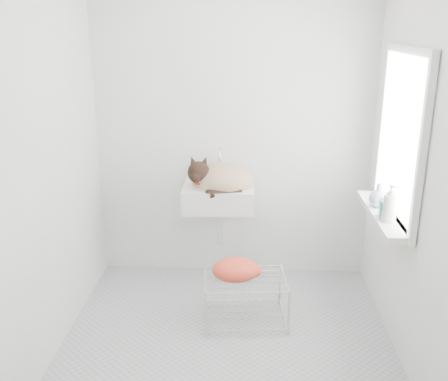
{
  "coord_description": "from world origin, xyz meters",
  "views": [
    {
      "loc": [
        0.12,
        -2.97,
        2.02
      ],
      "look_at": [
        -0.05,
        0.5,
        0.88
      ],
      "focal_mm": 40.69,
      "sensor_mm": 36.0,
      "label": 1
    }
  ],
  "objects_px": {
    "sink": "(219,184)",
    "bottle_b": "(385,217)",
    "cat": "(220,180)",
    "bottle_a": "(388,221)",
    "bottle_c": "(377,206)",
    "wire_rack": "(245,301)"
  },
  "relations": [
    {
      "from": "cat",
      "to": "bottle_a",
      "type": "xyz_separation_m",
      "value": [
        1.09,
        -0.7,
        -0.04
      ]
    },
    {
      "from": "sink",
      "to": "bottle_c",
      "type": "xyz_separation_m",
      "value": [
        1.1,
        -0.44,
        0.0
      ]
    },
    {
      "from": "cat",
      "to": "bottle_a",
      "type": "distance_m",
      "value": 1.29
    },
    {
      "from": "cat",
      "to": "bottle_a",
      "type": "relative_size",
      "value": 2.44
    },
    {
      "from": "bottle_a",
      "to": "bottle_b",
      "type": "bearing_deg",
      "value": 90.0
    },
    {
      "from": "sink",
      "to": "cat",
      "type": "height_order",
      "value": "cat"
    },
    {
      "from": "sink",
      "to": "bottle_c",
      "type": "height_order",
      "value": "sink"
    },
    {
      "from": "cat",
      "to": "bottle_c",
      "type": "relative_size",
      "value": 3.04
    },
    {
      "from": "bottle_b",
      "to": "bottle_c",
      "type": "xyz_separation_m",
      "value": [
        0.0,
        0.2,
        0.0
      ]
    },
    {
      "from": "bottle_a",
      "to": "cat",
      "type": "bearing_deg",
      "value": 147.38
    },
    {
      "from": "sink",
      "to": "bottle_a",
      "type": "bearing_deg",
      "value": -33.04
    },
    {
      "from": "wire_rack",
      "to": "bottle_a",
      "type": "xyz_separation_m",
      "value": [
        0.89,
        -0.18,
        0.7
      ]
    },
    {
      "from": "sink",
      "to": "wire_rack",
      "type": "distance_m",
      "value": 0.91
    },
    {
      "from": "sink",
      "to": "bottle_b",
      "type": "bearing_deg",
      "value": -30.32
    },
    {
      "from": "wire_rack",
      "to": "bottle_c",
      "type": "height_order",
      "value": "bottle_c"
    },
    {
      "from": "sink",
      "to": "bottle_b",
      "type": "distance_m",
      "value": 1.27
    },
    {
      "from": "sink",
      "to": "bottle_b",
      "type": "xyz_separation_m",
      "value": [
        1.1,
        -0.64,
        0.0
      ]
    },
    {
      "from": "cat",
      "to": "bottle_b",
      "type": "xyz_separation_m",
      "value": [
        1.09,
        -0.62,
        -0.04
      ]
    },
    {
      "from": "bottle_a",
      "to": "bottle_b",
      "type": "xyz_separation_m",
      "value": [
        0.0,
        0.07,
        0.0
      ]
    },
    {
      "from": "bottle_a",
      "to": "bottle_c",
      "type": "xyz_separation_m",
      "value": [
        0.0,
        0.28,
        0.0
      ]
    },
    {
      "from": "sink",
      "to": "cat",
      "type": "bearing_deg",
      "value": -59.04
    },
    {
      "from": "wire_rack",
      "to": "sink",
      "type": "bearing_deg",
      "value": 111.8
    }
  ]
}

